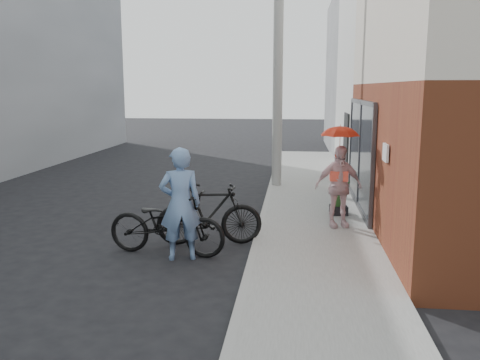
% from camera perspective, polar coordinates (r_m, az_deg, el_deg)
% --- Properties ---
extents(ground, '(80.00, 80.00, 0.00)m').
position_cam_1_polar(ground, '(9.22, -4.28, -8.09)').
color(ground, black).
rests_on(ground, ground).
extents(sidewalk, '(2.20, 24.00, 0.12)m').
position_cam_1_polar(sidewalk, '(10.99, 8.53, -4.83)').
color(sidewalk, gray).
rests_on(sidewalk, ground).
extents(curb, '(0.12, 24.00, 0.12)m').
position_cam_1_polar(curb, '(11.00, 2.46, -4.70)').
color(curb, '#9E9E99').
rests_on(curb, ground).
extents(plaster_building, '(8.00, 6.00, 7.00)m').
position_cam_1_polar(plaster_building, '(18.47, 24.30, 11.25)').
color(plaster_building, silver).
rests_on(plaster_building, ground).
extents(east_building_far, '(8.00, 8.00, 7.00)m').
position_cam_1_polar(east_building_far, '(25.23, 19.38, 11.08)').
color(east_building_far, gray).
rests_on(east_building_far, ground).
extents(utility_pole, '(0.28, 0.28, 7.00)m').
position_cam_1_polar(utility_pole, '(14.62, 4.28, 12.60)').
color(utility_pole, '#9E9E99').
rests_on(utility_pole, ground).
extents(officer, '(0.81, 0.64, 1.94)m').
position_cam_1_polar(officer, '(8.66, -6.71, -2.69)').
color(officer, '#6A8CBC').
rests_on(officer, ground).
extents(bike_left, '(2.22, 1.02, 1.12)m').
position_cam_1_polar(bike_left, '(9.02, -8.25, -4.87)').
color(bike_left, black).
rests_on(bike_left, ground).
extents(bike_right, '(2.03, 0.88, 1.18)m').
position_cam_1_polar(bike_right, '(9.50, -3.47, -3.81)').
color(bike_right, black).
rests_on(bike_right, ground).
extents(kimono_woman, '(1.05, 0.65, 1.66)m').
position_cam_1_polar(kimono_woman, '(10.41, 10.98, -0.71)').
color(kimono_woman, beige).
rests_on(kimono_woman, sidewalk).
extents(parasol, '(0.76, 0.76, 0.66)m').
position_cam_1_polar(parasol, '(10.26, 11.21, 5.68)').
color(parasol, red).
rests_on(parasol, kimono_woman).
extents(planter, '(0.40, 0.40, 0.19)m').
position_cam_1_polar(planter, '(11.59, 11.01, -3.31)').
color(planter, black).
rests_on(planter, sidewalk).
extents(potted_plant, '(0.53, 0.46, 0.58)m').
position_cam_1_polar(potted_plant, '(11.50, 11.08, -1.43)').
color(potted_plant, '#2D5F26').
rests_on(potted_plant, planter).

